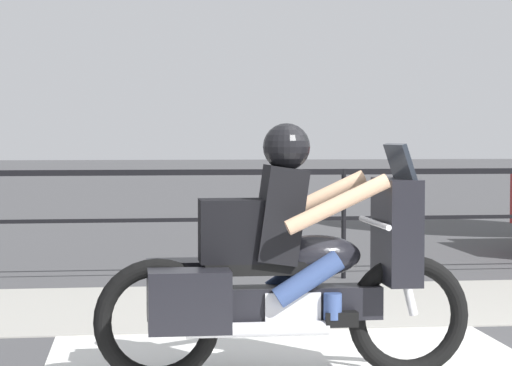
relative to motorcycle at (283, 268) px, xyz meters
name	(u,v)px	position (x,y,z in m)	size (l,w,h in m)	color
sidewalk_band	(381,303)	(1.31, 2.74, -0.70)	(44.00, 2.40, 0.01)	#99968E
fence_railing	(344,192)	(1.31, 4.34, 0.22)	(36.00, 0.05, 1.16)	black
motorcycle	(283,268)	(0.00, 0.00, 0.00)	(2.33, 0.76, 1.59)	black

